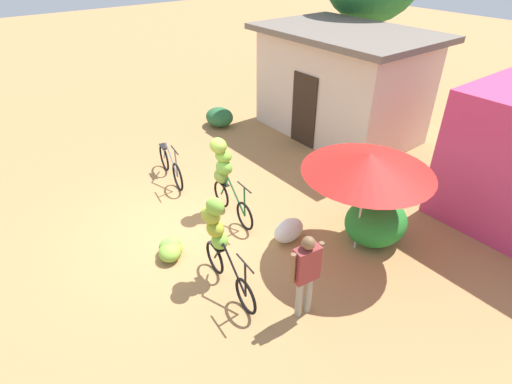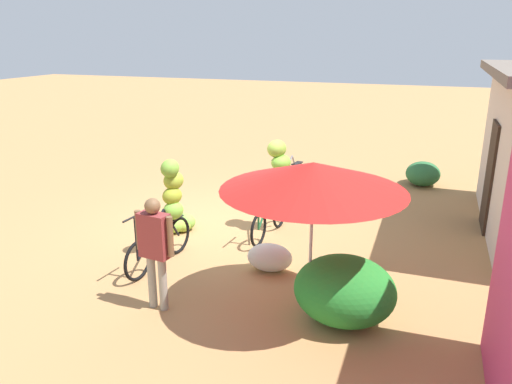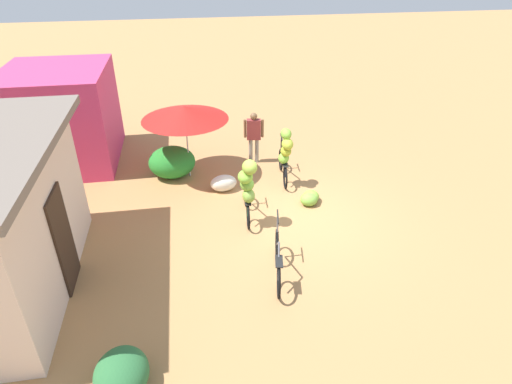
{
  "view_description": "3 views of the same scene",
  "coord_description": "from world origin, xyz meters",
  "px_view_note": "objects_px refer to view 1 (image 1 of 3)",
  "views": [
    {
      "loc": [
        6.19,
        -2.9,
        5.15
      ],
      "look_at": [
        0.86,
        1.21,
        0.87
      ],
      "focal_mm": 28.58,
      "sensor_mm": 36.0,
      "label": 1
    },
    {
      "loc": [
        8.18,
        3.62,
        3.48
      ],
      "look_at": [
        1.26,
        1.15,
        1.15
      ],
      "focal_mm": 34.8,
      "sensor_mm": 36.0,
      "label": 2
    },
    {
      "loc": [
        -8.46,
        2.27,
        5.85
      ],
      "look_at": [
        -0.03,
        0.88,
        0.81
      ],
      "focal_mm": 30.61,
      "sensor_mm": 36.0,
      "label": 3
    }
  ],
  "objects_px": {
    "bicycle_center_loaded": "(219,237)",
    "banana_pile_on_ground": "(171,249)",
    "produce_sack": "(289,230)",
    "building_low": "(341,83)",
    "market_umbrella": "(369,163)",
    "person_vendor": "(306,269)",
    "bicycle_leftmost": "(171,166)",
    "bicycle_near_pile": "(224,170)"
  },
  "relations": [
    {
      "from": "market_umbrella",
      "to": "bicycle_center_loaded",
      "type": "distance_m",
      "value": 2.82
    },
    {
      "from": "banana_pile_on_ground",
      "to": "person_vendor",
      "type": "distance_m",
      "value": 2.84
    },
    {
      "from": "bicycle_center_loaded",
      "to": "market_umbrella",
      "type": "bearing_deg",
      "value": 70.71
    },
    {
      "from": "bicycle_center_loaded",
      "to": "produce_sack",
      "type": "xyz_separation_m",
      "value": [
        -0.1,
        1.66,
        -0.71
      ]
    },
    {
      "from": "bicycle_center_loaded",
      "to": "banana_pile_on_ground",
      "type": "xyz_separation_m",
      "value": [
        -1.1,
        -0.41,
        -0.79
      ]
    },
    {
      "from": "market_umbrella",
      "to": "banana_pile_on_ground",
      "type": "height_order",
      "value": "market_umbrella"
    },
    {
      "from": "bicycle_near_pile",
      "to": "banana_pile_on_ground",
      "type": "distance_m",
      "value": 1.97
    },
    {
      "from": "market_umbrella",
      "to": "bicycle_leftmost",
      "type": "bearing_deg",
      "value": -160.65
    },
    {
      "from": "bicycle_leftmost",
      "to": "banana_pile_on_ground",
      "type": "relative_size",
      "value": 2.73
    },
    {
      "from": "market_umbrella",
      "to": "person_vendor",
      "type": "xyz_separation_m",
      "value": [
        0.56,
        -1.91,
        -0.92
      ]
    },
    {
      "from": "produce_sack",
      "to": "market_umbrella",
      "type": "bearing_deg",
      "value": 41.34
    },
    {
      "from": "bicycle_leftmost",
      "to": "produce_sack",
      "type": "distance_m",
      "value": 3.6
    },
    {
      "from": "bicycle_center_loaded",
      "to": "produce_sack",
      "type": "distance_m",
      "value": 1.8
    },
    {
      "from": "market_umbrella",
      "to": "person_vendor",
      "type": "height_order",
      "value": "market_umbrella"
    },
    {
      "from": "bicycle_near_pile",
      "to": "bicycle_center_loaded",
      "type": "distance_m",
      "value": 2.11
    },
    {
      "from": "bicycle_leftmost",
      "to": "market_umbrella",
      "type": "bearing_deg",
      "value": 19.35
    },
    {
      "from": "bicycle_near_pile",
      "to": "person_vendor",
      "type": "relative_size",
      "value": 1.1
    },
    {
      "from": "building_low",
      "to": "produce_sack",
      "type": "bearing_deg",
      "value": -56.73
    },
    {
      "from": "bicycle_near_pile",
      "to": "bicycle_center_loaded",
      "type": "bearing_deg",
      "value": -36.19
    },
    {
      "from": "building_low",
      "to": "bicycle_center_loaded",
      "type": "distance_m",
      "value": 7.09
    },
    {
      "from": "market_umbrella",
      "to": "person_vendor",
      "type": "distance_m",
      "value": 2.2
    },
    {
      "from": "bicycle_center_loaded",
      "to": "banana_pile_on_ground",
      "type": "bearing_deg",
      "value": -159.38
    },
    {
      "from": "person_vendor",
      "to": "produce_sack",
      "type": "bearing_deg",
      "value": 145.54
    },
    {
      "from": "building_low",
      "to": "bicycle_near_pile",
      "type": "distance_m",
      "value": 5.3
    },
    {
      "from": "bicycle_near_pile",
      "to": "produce_sack",
      "type": "distance_m",
      "value": 1.84
    },
    {
      "from": "banana_pile_on_ground",
      "to": "bicycle_leftmost",
      "type": "bearing_deg",
      "value": 151.91
    },
    {
      "from": "bicycle_leftmost",
      "to": "person_vendor",
      "type": "xyz_separation_m",
      "value": [
        5.06,
        -0.33,
        0.56
      ]
    },
    {
      "from": "bicycle_center_loaded",
      "to": "produce_sack",
      "type": "relative_size",
      "value": 2.41
    },
    {
      "from": "produce_sack",
      "to": "banana_pile_on_ground",
      "type": "bearing_deg",
      "value": -115.82
    },
    {
      "from": "building_low",
      "to": "banana_pile_on_ground",
      "type": "relative_size",
      "value": 7.61
    },
    {
      "from": "bicycle_near_pile",
      "to": "bicycle_leftmost",
      "type": "bearing_deg",
      "value": -170.72
    },
    {
      "from": "bicycle_center_loaded",
      "to": "person_vendor",
      "type": "distance_m",
      "value": 1.56
    },
    {
      "from": "building_low",
      "to": "market_umbrella",
      "type": "distance_m",
      "value": 5.56
    },
    {
      "from": "bicycle_leftmost",
      "to": "produce_sack",
      "type": "relative_size",
      "value": 2.49
    },
    {
      "from": "building_low",
      "to": "market_umbrella",
      "type": "bearing_deg",
      "value": -43.33
    },
    {
      "from": "bicycle_near_pile",
      "to": "bicycle_center_loaded",
      "type": "relative_size",
      "value": 1.0
    },
    {
      "from": "produce_sack",
      "to": "person_vendor",
      "type": "xyz_separation_m",
      "value": [
        1.54,
        -1.05,
        0.72
      ]
    },
    {
      "from": "produce_sack",
      "to": "building_low",
      "type": "bearing_deg",
      "value": 123.27
    },
    {
      "from": "market_umbrella",
      "to": "bicycle_near_pile",
      "type": "height_order",
      "value": "market_umbrella"
    },
    {
      "from": "building_low",
      "to": "bicycle_center_loaded",
      "type": "height_order",
      "value": "building_low"
    },
    {
      "from": "bicycle_near_pile",
      "to": "produce_sack",
      "type": "xyz_separation_m",
      "value": [
        1.61,
        0.41,
        -0.8
      ]
    },
    {
      "from": "banana_pile_on_ground",
      "to": "building_low",
      "type": "bearing_deg",
      "value": 107.02
    }
  ]
}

